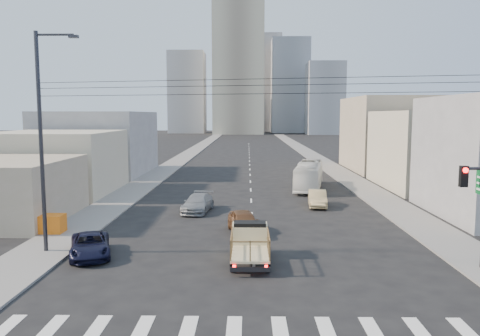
{
  "coord_description": "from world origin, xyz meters",
  "views": [
    {
      "loc": [
        -0.33,
        -21.05,
        7.6
      ],
      "look_at": [
        -0.92,
        15.0,
        3.5
      ],
      "focal_mm": 35.0,
      "sensor_mm": 36.0,
      "label": 1
    }
  ],
  "objects_px": {
    "city_bus": "(309,176)",
    "flatbed_pickup": "(250,241)",
    "navy_pickup": "(90,245)",
    "sedan_grey": "(198,203)",
    "streetlamp_left": "(43,137)",
    "sedan_tan": "(317,198)",
    "crate_stack": "(50,224)",
    "sedan_brown": "(244,222)"
  },
  "relations": [
    {
      "from": "navy_pickup",
      "to": "city_bus",
      "type": "distance_m",
      "value": 27.71
    },
    {
      "from": "navy_pickup",
      "to": "sedan_grey",
      "type": "relative_size",
      "value": 0.93
    },
    {
      "from": "city_bus",
      "to": "streetlamp_left",
      "type": "height_order",
      "value": "streetlamp_left"
    },
    {
      "from": "flatbed_pickup",
      "to": "sedan_brown",
      "type": "height_order",
      "value": "flatbed_pickup"
    },
    {
      "from": "crate_stack",
      "to": "sedan_brown",
      "type": "bearing_deg",
      "value": 2.16
    },
    {
      "from": "city_bus",
      "to": "sedan_tan",
      "type": "height_order",
      "value": "city_bus"
    },
    {
      "from": "sedan_tan",
      "to": "sedan_grey",
      "type": "distance_m",
      "value": 10.04
    },
    {
      "from": "flatbed_pickup",
      "to": "sedan_grey",
      "type": "height_order",
      "value": "flatbed_pickup"
    },
    {
      "from": "city_bus",
      "to": "sedan_tan",
      "type": "distance_m",
      "value": 9.34
    },
    {
      "from": "city_bus",
      "to": "sedan_grey",
      "type": "xyz_separation_m",
      "value": [
        -10.25,
        -11.63,
        -0.71
      ]
    },
    {
      "from": "navy_pickup",
      "to": "crate_stack",
      "type": "distance_m",
      "value": 6.24
    },
    {
      "from": "navy_pickup",
      "to": "sedan_tan",
      "type": "bearing_deg",
      "value": 26.32
    },
    {
      "from": "sedan_tan",
      "to": "crate_stack",
      "type": "relative_size",
      "value": 2.27
    },
    {
      "from": "sedan_brown",
      "to": "crate_stack",
      "type": "height_order",
      "value": "sedan_brown"
    },
    {
      "from": "sedan_brown",
      "to": "crate_stack",
      "type": "distance_m",
      "value": 12.44
    },
    {
      "from": "flatbed_pickup",
      "to": "sedan_tan",
      "type": "height_order",
      "value": "flatbed_pickup"
    },
    {
      "from": "flatbed_pickup",
      "to": "sedan_brown",
      "type": "distance_m",
      "value": 5.91
    },
    {
      "from": "navy_pickup",
      "to": "city_bus",
      "type": "relative_size",
      "value": 0.44
    },
    {
      "from": "sedan_grey",
      "to": "flatbed_pickup",
      "type": "bearing_deg",
      "value": -64.85
    },
    {
      "from": "navy_pickup",
      "to": "sedan_tan",
      "type": "height_order",
      "value": "sedan_tan"
    },
    {
      "from": "city_bus",
      "to": "streetlamp_left",
      "type": "distance_m",
      "value": 29.11
    },
    {
      "from": "crate_stack",
      "to": "sedan_tan",
      "type": "bearing_deg",
      "value": 27.08
    },
    {
      "from": "sedan_tan",
      "to": "streetlamp_left",
      "type": "distance_m",
      "value": 22.39
    },
    {
      "from": "city_bus",
      "to": "flatbed_pickup",
      "type": "bearing_deg",
      "value": -93.11
    },
    {
      "from": "sedan_tan",
      "to": "navy_pickup",
      "type": "bearing_deg",
      "value": -130.03
    },
    {
      "from": "flatbed_pickup",
      "to": "city_bus",
      "type": "height_order",
      "value": "city_bus"
    },
    {
      "from": "sedan_grey",
      "to": "city_bus",
      "type": "bearing_deg",
      "value": 55.84
    },
    {
      "from": "flatbed_pickup",
      "to": "streetlamp_left",
      "type": "height_order",
      "value": "streetlamp_left"
    },
    {
      "from": "sedan_tan",
      "to": "streetlamp_left",
      "type": "relative_size",
      "value": 0.34
    },
    {
      "from": "city_bus",
      "to": "crate_stack",
      "type": "bearing_deg",
      "value": -124.1
    },
    {
      "from": "streetlamp_left",
      "to": "sedan_brown",
      "type": "bearing_deg",
      "value": 22.6
    },
    {
      "from": "navy_pickup",
      "to": "streetlamp_left",
      "type": "relative_size",
      "value": 0.37
    },
    {
      "from": "flatbed_pickup",
      "to": "navy_pickup",
      "type": "distance_m",
      "value": 8.68
    },
    {
      "from": "sedan_brown",
      "to": "sedan_tan",
      "type": "relative_size",
      "value": 1.04
    },
    {
      "from": "city_bus",
      "to": "sedan_tan",
      "type": "bearing_deg",
      "value": -81.74
    },
    {
      "from": "navy_pickup",
      "to": "streetlamp_left",
      "type": "distance_m",
      "value": 6.39
    },
    {
      "from": "sedan_brown",
      "to": "sedan_grey",
      "type": "relative_size",
      "value": 0.91
    },
    {
      "from": "sedan_brown",
      "to": "crate_stack",
      "type": "bearing_deg",
      "value": 171.43
    },
    {
      "from": "flatbed_pickup",
      "to": "sedan_brown",
      "type": "xyz_separation_m",
      "value": [
        -0.37,
        5.89,
        -0.37
      ]
    },
    {
      "from": "city_bus",
      "to": "sedan_brown",
      "type": "bearing_deg",
      "value": -98.48
    },
    {
      "from": "navy_pickup",
      "to": "sedan_brown",
      "type": "distance_m",
      "value": 9.71
    },
    {
      "from": "navy_pickup",
      "to": "sedan_tan",
      "type": "xyz_separation_m",
      "value": [
        14.33,
        14.1,
        0.06
      ]
    }
  ]
}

